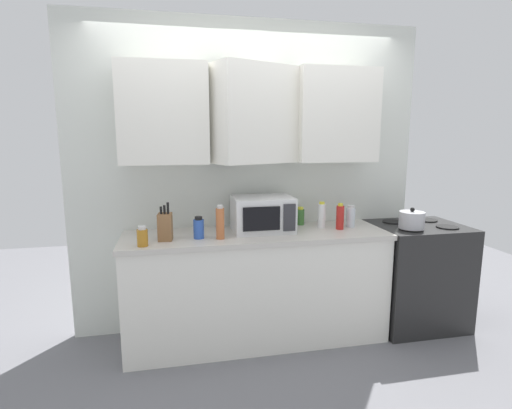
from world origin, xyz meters
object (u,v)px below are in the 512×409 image
microwave (263,214)px  bottle_white_jar (322,215)px  stove_range (416,274)px  bottle_spice_jar (220,223)px  knife_block (165,226)px  kettle (412,220)px  bottle_red_sauce (340,217)px  bottle_blue_cleaner (199,228)px  bottle_amber_vinegar (142,237)px  bottle_green_oil (300,216)px  bottle_clear_tall (351,217)px

microwave → bottle_white_jar: microwave is taller
stove_range → bottle_spice_jar: bottle_spice_jar is taller
bottle_white_jar → stove_range: bearing=-5.9°
knife_block → bottle_white_jar: knife_block is taller
kettle → bottle_red_sauce: size_ratio=0.94×
stove_range → bottle_spice_jar: 1.84m
knife_block → bottle_red_sauce: knife_block is taller
microwave → bottle_red_sauce: microwave is taller
bottle_blue_cleaner → bottle_amber_vinegar: bearing=-161.3°
bottle_white_jar → bottle_blue_cleaner: bearing=-171.8°
bottle_green_oil → microwave: bearing=-157.7°
knife_block → bottle_blue_cleaner: bearing=-0.6°
stove_range → bottle_clear_tall: bottle_clear_tall is taller
stove_range → bottle_amber_vinegar: size_ratio=6.30×
microwave → bottle_clear_tall: size_ratio=2.61×
microwave → bottle_clear_tall: 0.77m
knife_block → bottle_green_oil: knife_block is taller
bottle_clear_tall → bottle_blue_cleaner: bearing=-174.3°
kettle → bottle_red_sauce: bearing=166.1°
stove_range → bottle_spice_jar: size_ratio=3.54×
bottle_blue_cleaner → stove_range: bearing=1.8°
stove_range → bottle_blue_cleaner: (-1.90, -0.06, 0.53)m
kettle → bottle_clear_tall: kettle is taller
microwave → knife_block: size_ratio=1.69×
bottle_white_jar → bottle_red_sauce: size_ratio=1.01×
stove_range → bottle_blue_cleaner: 1.97m
bottle_amber_vinegar → bottle_clear_tall: bearing=8.9°
bottle_amber_vinegar → bottle_clear_tall: size_ratio=0.79×
microwave → bottle_clear_tall: bearing=-0.5°
bottle_amber_vinegar → bottle_white_jar: bottle_white_jar is taller
stove_range → bottle_clear_tall: (-0.61, 0.07, 0.54)m
microwave → bottle_white_jar: size_ratio=2.20×
bottle_amber_vinegar → bottle_red_sauce: (1.56, 0.20, 0.04)m
stove_range → bottle_green_oil: bearing=167.3°
stove_range → bottle_white_jar: (-0.86, 0.09, 0.55)m
bottle_green_oil → bottle_blue_cleaner: bottle_blue_cleaner is taller
kettle → bottle_blue_cleaner: bearing=177.4°
microwave → bottle_red_sauce: size_ratio=2.21×
kettle → stove_range: bearing=39.5°
stove_range → bottle_red_sauce: 0.92m
bottle_amber_vinegar → bottle_blue_cleaner: size_ratio=0.86×
bottle_spice_jar → bottle_blue_cleaner: bottle_spice_jar is taller
knife_block → bottle_clear_tall: size_ratio=1.54×
bottle_amber_vinegar → bottle_white_jar: (1.43, 0.28, 0.04)m
knife_block → bottle_white_jar: bearing=6.5°
bottle_amber_vinegar → bottle_blue_cleaner: 0.42m
stove_range → knife_block: (-2.14, -0.06, 0.55)m
knife_block → bottle_spice_jar: bearing=-6.8°
stove_range → microwave: microwave is taller
microwave → knife_block: knife_block is taller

